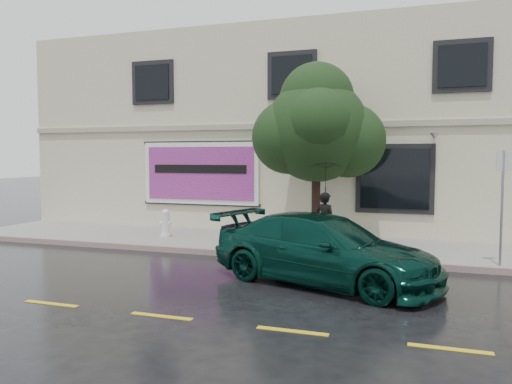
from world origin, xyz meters
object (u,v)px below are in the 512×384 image
(street_tree, at_px, (316,131))
(fire_hydrant, at_px, (166,223))
(pedestrian, at_px, (325,222))
(car, at_px, (324,249))

(street_tree, relative_size, fire_hydrant, 5.41)
(pedestrian, height_order, fire_hydrant, pedestrian)
(fire_hydrant, bearing_deg, street_tree, 28.27)
(car, relative_size, pedestrian, 3.11)
(car, bearing_deg, pedestrian, 28.74)
(pedestrian, relative_size, street_tree, 0.34)
(car, height_order, pedestrian, pedestrian)
(car, distance_m, fire_hydrant, 6.60)
(car, xyz_separation_m, fire_hydrant, (-5.59, 3.50, -0.14))
(pedestrian, xyz_separation_m, street_tree, (-0.50, 1.24, 2.41))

